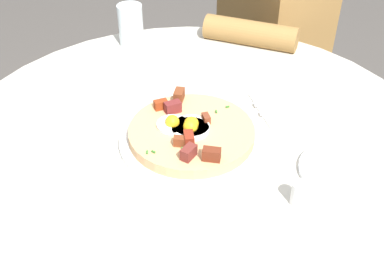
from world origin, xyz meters
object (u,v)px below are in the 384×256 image
dining_table (192,190)px  water_glass (131,25)px  pizza_plate (192,139)px  bread_plate (342,171)px  person_seated (266,71)px  fork (298,108)px  salt_shaker (299,194)px  breakfast_pizza (191,132)px  knife (291,100)px

dining_table → water_glass: water_glass is taller
pizza_plate → bread_plate: 0.30m
person_seated → fork: bearing=-26.9°
salt_shaker → dining_table: bearing=-163.3°
pizza_plate → water_glass: water_glass is taller
dining_table → fork: fork is taller
person_seated → bread_plate: person_seated is taller
dining_table → pizza_plate: size_ratio=3.51×
pizza_plate → fork: size_ratio=1.63×
pizza_plate → bread_plate: bearing=47.1°
water_glass → salt_shaker: 0.71m
breakfast_pizza → bread_plate: 0.30m
pizza_plate → salt_shaker: bearing=22.8°
pizza_plate → breakfast_pizza: (-0.00, -0.00, 0.02)m
breakfast_pizza → fork: (-0.00, 0.26, -0.02)m
pizza_plate → breakfast_pizza: bearing=-109.9°
person_seated → bread_plate: (0.74, -0.31, 0.24)m
knife → fork: bearing=-90.0°
person_seated → knife: 0.61m
person_seated → bread_plate: 0.83m
person_seated → bread_plate: bearing=-22.9°
person_seated → knife: bearing=-28.0°
person_seated → water_glass: (0.06, -0.50, 0.29)m
fork → salt_shaker: size_ratio=3.96×
dining_table → pizza_plate: pizza_plate is taller
dining_table → fork: bearing=83.0°
water_glass → fork: bearing=26.6°
bread_plate → knife: bearing=168.6°
breakfast_pizza → water_glass: 0.47m
dining_table → person_seated: (-0.50, 0.51, -0.06)m
person_seated → breakfast_pizza: (0.53, -0.53, 0.26)m
dining_table → salt_shaker: salt_shaker is taller
dining_table → breakfast_pizza: bearing=-29.5°
salt_shaker → water_glass: bearing=-174.3°
breakfast_pizza → water_glass: bearing=176.3°
pizza_plate → fork: pizza_plate is taller
dining_table → bread_plate: bread_plate is taller
knife → salt_shaker: bearing=-111.8°
person_seated → salt_shaker: (0.77, -0.43, 0.26)m
pizza_plate → bread_plate: size_ratio=1.81×
fork → salt_shaker: salt_shaker is taller
breakfast_pizza → knife: bearing=98.4°
knife → water_glass: size_ratio=1.59×
pizza_plate → breakfast_pizza: 0.02m
dining_table → knife: knife is taller
pizza_plate → knife: size_ratio=1.63×
fork → dining_table: bearing=-177.0°
bread_plate → fork: bread_plate is taller
person_seated → pizza_plate: bearing=-44.8°
dining_table → salt_shaker: 0.34m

